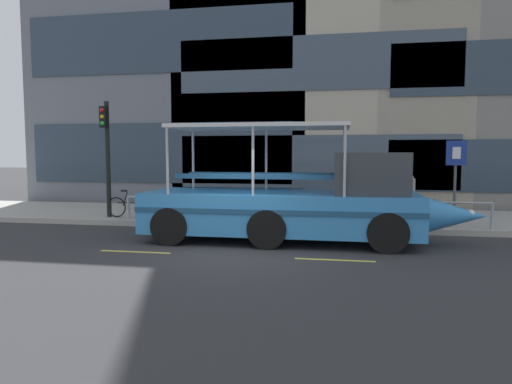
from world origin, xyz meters
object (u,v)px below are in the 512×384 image
at_px(pedestrian_near_bow, 407,190).
at_px(leaned_bicycle, 130,207).
at_px(duck_tour_boat, 299,203).
at_px(parking_sign, 456,168).
at_px(traffic_light_pole, 107,147).

bearing_deg(pedestrian_near_bow, leaned_bicycle, -177.65).
relative_size(leaned_bicycle, pedestrian_near_bow, 0.99).
bearing_deg(duck_tour_boat, leaned_bicycle, 158.77).
height_order(leaned_bicycle, pedestrian_near_bow, pedestrian_near_bow).
height_order(parking_sign, leaned_bicycle, parking_sign).
height_order(traffic_light_pole, leaned_bicycle, traffic_light_pole).
xyz_separation_m(traffic_light_pole, leaned_bicycle, (0.80, 0.05, -2.05)).
relative_size(traffic_light_pole, parking_sign, 1.53).
distance_m(parking_sign, pedestrian_near_bow, 1.58).
bearing_deg(pedestrian_near_bow, traffic_light_pole, -177.58).
bearing_deg(duck_tour_boat, parking_sign, 29.39).
bearing_deg(pedestrian_near_bow, parking_sign, -5.89).
xyz_separation_m(parking_sign, duck_tour_boat, (-4.59, -2.59, -0.91)).
bearing_deg(parking_sign, pedestrian_near_bow, 174.11).
height_order(parking_sign, pedestrian_near_bow, parking_sign).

